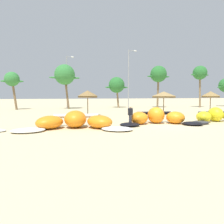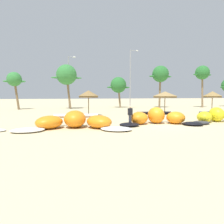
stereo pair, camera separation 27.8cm
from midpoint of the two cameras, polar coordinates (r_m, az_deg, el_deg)
name	(u,v)px [view 1 (the left image)]	position (r m, az deg, el deg)	size (l,w,h in m)	color
ground_plane	(162,125)	(17.72, 13.22, -3.47)	(260.00, 260.00, 0.00)	beige
kite_left	(75,122)	(15.58, -10.77, -2.67)	(8.59, 4.68, 1.31)	white
kite_left_of_center	(157,118)	(18.12, 12.08, -1.52)	(7.25, 3.85, 1.43)	black
kite_center	(218,116)	(21.38, 27.02, -1.08)	(6.63, 3.35, 1.35)	#333338
beach_umbrella_near_van	(88,94)	(24.65, -7.12, 4.99)	(2.41, 2.41, 3.06)	brown
beach_umbrella_middle	(164,95)	(27.03, 13.93, 4.72)	(3.06, 3.06, 2.95)	brown
beach_umbrella_near_palms	(211,94)	(30.43, 25.51, 4.43)	(2.35, 2.35, 3.01)	brown
person_by_umbrellas	(130,115)	(16.95, 4.65, -0.94)	(0.36, 0.24, 1.62)	#383842
palm_leftmost	(12,80)	(38.98, -26.23, 8.04)	(3.66, 2.44, 6.43)	brown
palm_left	(65,75)	(38.15, -13.22, 10.00)	(5.45, 3.63, 7.97)	brown
palm_left_of_gap	(117,85)	(41.02, 1.10, 7.46)	(4.71, 3.14, 6.09)	#7F6647
palm_center_left	(158,74)	(42.19, 12.61, 10.15)	(4.85, 3.23, 8.28)	brown
palm_center_right	(200,73)	(45.71, 23.10, 9.83)	(4.20, 2.80, 8.42)	#7F6647
lamppost_west	(67,80)	(39.04, -12.50, 8.76)	(1.44, 0.24, 9.65)	gray
lamppost_west_center	(129,76)	(39.28, 4.57, 9.86)	(1.69, 0.24, 10.97)	gray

